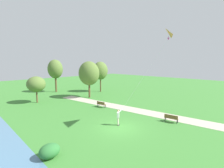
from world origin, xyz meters
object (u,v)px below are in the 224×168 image
person_kite_flyer (118,116)px  tree_behind_path (100,71)px  park_bench_near_walkway (171,118)px  tree_horizon_far (89,73)px  tree_lakeside_near (55,69)px  lakeside_shrub (50,151)px  park_bench_far_walkway (101,104)px  flying_kite (165,35)px  tree_treeline_left (36,84)px

person_kite_flyer → tree_behind_path: (12.20, 16.90, 3.89)m
park_bench_near_walkway → tree_horizon_far: tree_horizon_far is taller
person_kite_flyer → tree_behind_path: bearing=54.2°
park_bench_near_walkway → tree_horizon_far: (1.48, 17.32, 4.23)m
tree_lakeside_near → lakeside_shrub: tree_lakeside_near is taller
person_kite_flyer → park_bench_near_walkway: 6.21m
lakeside_shrub → tree_lakeside_near: bearing=63.1°
park_bench_near_walkway → lakeside_shrub: bearing=166.4°
park_bench_far_walkway → tree_horizon_far: (3.02, 6.93, 4.23)m
person_kite_flyer → tree_horizon_far: tree_horizon_far is taller
park_bench_far_walkway → tree_lakeside_near: bearing=86.1°
tree_horizon_far → tree_lakeside_near: bearing=100.1°
flying_kite → tree_treeline_left: 21.84m
park_bench_far_walkway → tree_treeline_left: tree_treeline_left is taller
tree_horizon_far → tree_behind_path: bearing=29.5°
park_bench_far_walkway → tree_treeline_left: size_ratio=0.34×
tree_lakeside_near → park_bench_far_walkway: bearing=-93.9°
tree_behind_path → tree_horizon_far: bearing=-150.5°
person_kite_flyer → tree_behind_path: size_ratio=0.26×
person_kite_flyer → tree_treeline_left: bearing=98.3°
tree_lakeside_near → flying_kite: bearing=-93.9°
person_kite_flyer → tree_lakeside_near: (4.60, 24.01, 4.27)m
flying_kite → tree_behind_path: (9.50, 20.54, -4.54)m
tree_horizon_far → person_kite_flyer: bearing=-115.3°
park_bench_far_walkway → lakeside_shrub: (-11.31, -7.28, 0.00)m
tree_lakeside_near → lakeside_shrub: size_ratio=5.06×
person_kite_flyer → tree_treeline_left: tree_treeline_left is taller
flying_kite → tree_treeline_left: bearing=104.2°
park_bench_far_walkway → tree_lakeside_near: size_ratio=0.21×
tree_lakeside_near → tree_behind_path: size_ratio=1.07×
park_bench_far_walkway → tree_horizon_far: size_ratio=0.22×
tree_horizon_far → tree_behind_path: tree_horizon_far is taller
flying_kite → park_bench_near_walkway: size_ratio=5.33×
park_bench_far_walkway → tree_lakeside_near: tree_lakeside_near is taller
park_bench_far_walkway → tree_lakeside_near: 18.00m
flying_kite → tree_behind_path: flying_kite is taller
tree_treeline_left → tree_horizon_far: bearing=-18.5°
park_bench_far_walkway → tree_horizon_far: 8.66m
tree_horizon_far → lakeside_shrub: tree_horizon_far is taller
park_bench_near_walkway → tree_lakeside_near: size_ratio=0.21×
tree_treeline_left → person_kite_flyer: bearing=-81.7°
park_bench_near_walkway → person_kite_flyer: bearing=143.5°
tree_horizon_far → tree_treeline_left: tree_horizon_far is taller
tree_lakeside_near → tree_behind_path: (7.60, -7.11, -0.38)m
park_bench_far_walkway → person_kite_flyer: bearing=-117.1°
person_kite_flyer → lakeside_shrub: 7.91m
tree_horizon_far → tree_behind_path: (5.75, 3.26, 0.20)m
flying_kite → park_bench_far_walkway: (0.73, 10.35, -8.97)m
person_kite_flyer → park_bench_far_walkway: person_kite_flyer is taller
tree_lakeside_near → tree_horizon_far: size_ratio=1.06×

